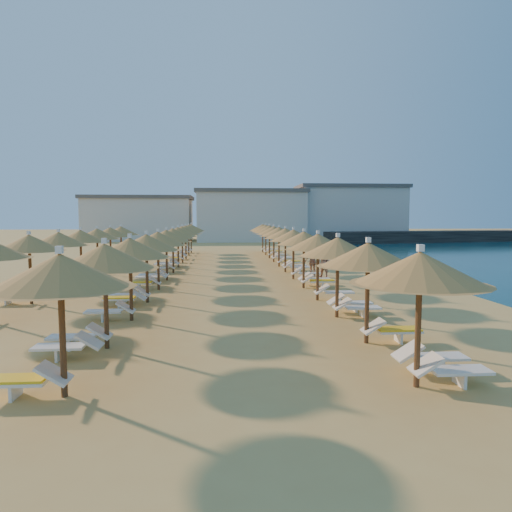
{
  "coord_description": "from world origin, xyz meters",
  "views": [
    {
      "loc": [
        -0.93,
        -20.82,
        3.42
      ],
      "look_at": [
        0.88,
        4.0,
        1.3
      ],
      "focal_mm": 32.0,
      "sensor_mm": 36.0,
      "label": 1
    }
  ],
  "objects": [
    {
      "name": "parasol_row_west",
      "position": [
        -3.97,
        5.67,
        2.37
      ],
      "size": [
        2.76,
        38.31,
        2.89
      ],
      "color": "brown",
      "rests_on": "ground"
    },
    {
      "name": "ground",
      "position": [
        0.0,
        0.0,
        0.0
      ],
      "size": [
        220.0,
        220.0,
        0.0
      ],
      "primitive_type": "plane",
      "color": "tan",
      "rests_on": "ground"
    },
    {
      "name": "beachgoer_b",
      "position": [
        4.73,
        4.29,
        0.88
      ],
      "size": [
        1.07,
        1.08,
        1.76
      ],
      "primitive_type": "imported",
      "rotation": [
        0.0,
        0.0,
        -0.84
      ],
      "color": "tan",
      "rests_on": "ground"
    },
    {
      "name": "jetty",
      "position": [
        27.6,
        40.35,
        0.75
      ],
      "size": [
        30.2,
        9.83,
        1.5
      ],
      "primitive_type": "cube",
      "rotation": [
        0.0,
        0.0,
        0.2
      ],
      "color": "black",
      "rests_on": "ground"
    },
    {
      "name": "hotel_blocks",
      "position": [
        3.76,
        45.98,
        3.7
      ],
      "size": [
        46.64,
        11.34,
        8.1
      ],
      "color": "beige",
      "rests_on": "ground"
    },
    {
      "name": "parasol_row_east",
      "position": [
        2.96,
        5.67,
        2.37
      ],
      "size": [
        2.76,
        38.31,
        2.89
      ],
      "color": "brown",
      "rests_on": "ground"
    },
    {
      "name": "beachgoer_c",
      "position": [
        4.26,
        5.25,
        0.82
      ],
      "size": [
        0.99,
        0.92,
        1.63
      ],
      "primitive_type": "imported",
      "rotation": [
        0.0,
        0.0,
        -0.7
      ],
      "color": "tan",
      "rests_on": "ground"
    },
    {
      "name": "parasol_row_inland",
      "position": [
        -8.49,
        4.05,
        2.37
      ],
      "size": [
        2.76,
        22.15,
        2.89
      ],
      "color": "brown",
      "rests_on": "ground"
    },
    {
      "name": "loungers",
      "position": [
        -1.95,
        5.22,
        0.34
      ],
      "size": [
        14.46,
        36.11,
        0.66
      ],
      "color": "white",
      "rests_on": "ground"
    }
  ]
}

